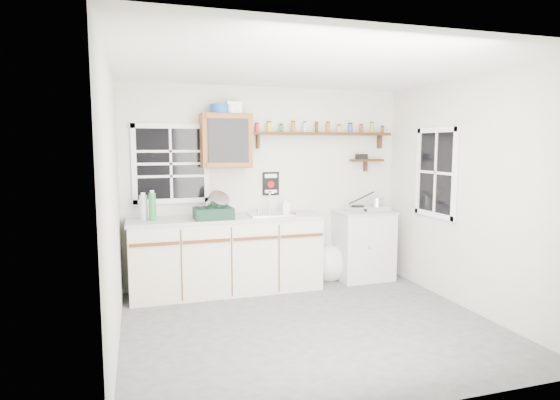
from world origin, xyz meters
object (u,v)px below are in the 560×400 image
Objects in this scene: upper_cabinet at (226,141)px; hotplate at (367,208)px; dish_rack at (215,210)px; right_cabinet at (363,245)px; main_cabinet at (227,254)px; spice_shelf at (322,133)px.

upper_cabinet is 2.04m from hotplate.
hotplate is (2.03, 0.12, -0.08)m from dish_rack.
dish_rack is at bearing -126.53° from upper_cabinet.
hotplate is at bearing -28.38° from right_cabinet.
dish_rack is 2.04m from hotplate.
hotplate is (1.87, 0.01, 0.48)m from main_cabinet.
upper_cabinet reaches higher than dish_rack.
spice_shelf is (1.31, 0.21, 1.47)m from main_cabinet.
main_cabinet is 0.60m from dish_rack.
dish_rack is at bearing -175.92° from right_cabinet.
upper_cabinet is 1.14× the size of hotplate.
spice_shelf reaches higher than hotplate.
main_cabinet is at bearing 35.07° from dish_rack.
right_cabinet is at bearing 2.69° from dish_rack.
dish_rack reaches higher than hotplate.
upper_cabinet is at bearing 52.08° from dish_rack.
upper_cabinet is at bearing 76.32° from main_cabinet.
hotplate reaches higher than main_cabinet.
main_cabinet is at bearing -179.21° from right_cabinet.
upper_cabinet is 1.28m from spice_shelf.
upper_cabinet reaches higher than hotplate.
upper_cabinet is at bearing -176.88° from spice_shelf.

